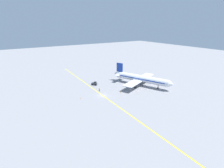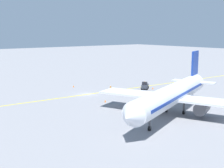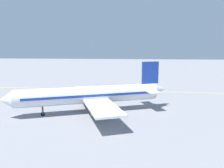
{
  "view_description": "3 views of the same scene",
  "coord_description": "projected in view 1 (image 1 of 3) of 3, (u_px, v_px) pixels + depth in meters",
  "views": [
    {
      "loc": [
        37.24,
        65.7,
        31.94
      ],
      "look_at": [
        -5.37,
        -0.45,
        4.62
      ],
      "focal_mm": 28.0,
      "sensor_mm": 36.0,
      "label": 1
    },
    {
      "loc": [
        -60.32,
        39.34,
        14.71
      ],
      "look_at": [
        -4.33,
        -4.07,
        2.64
      ],
      "focal_mm": 50.0,
      "sensor_mm": 36.0,
      "label": 2
    },
    {
      "loc": [
        -69.31,
        -11.0,
        13.64
      ],
      "look_at": [
        -1.77,
        -3.65,
        2.36
      ],
      "focal_mm": 35.0,
      "sensor_mm": 36.0,
      "label": 3
    }
  ],
  "objects": [
    {
      "name": "baggage_tug_dark",
      "position": [
        94.0,
        84.0,
        95.39
      ],
      "size": [
        3.06,
        3.27,
        2.11
      ],
      "color": "#333842",
      "rests_on": "ground"
    },
    {
      "name": "ground_plane",
      "position": [
        103.0,
        96.0,
        81.71
      ],
      "size": [
        400.0,
        400.0,
        0.0
      ],
      "primitive_type": "plane",
      "color": "gray"
    },
    {
      "name": "ground_crew_worker",
      "position": [
        99.0,
        89.0,
        86.81
      ],
      "size": [
        0.38,
        0.5,
        1.68
      ],
      "color": "#23232D",
      "rests_on": "ground"
    },
    {
      "name": "traffic_cone_near_nose",
      "position": [
        95.0,
        83.0,
        97.54
      ],
      "size": [
        0.32,
        0.32,
        0.55
      ],
      "primitive_type": "cone",
      "color": "orange",
      "rests_on": "ground"
    },
    {
      "name": "apron_yellow_centreline",
      "position": [
        103.0,
        96.0,
        81.71
      ],
      "size": [
        4.38,
        119.95,
        0.01
      ],
      "primitive_type": "cube",
      "rotation": [
        0.0,
        0.0,
        -0.03
      ],
      "color": "yellow",
      "rests_on": "ground"
    },
    {
      "name": "traffic_cone_far_edge",
      "position": [
        121.0,
        92.0,
        85.13
      ],
      "size": [
        0.32,
        0.32,
        0.55
      ],
      "primitive_type": "cone",
      "color": "orange",
      "rests_on": "ground"
    },
    {
      "name": "airplane_at_gate",
      "position": [
        141.0,
        79.0,
        94.49
      ],
      "size": [
        27.89,
        34.0,
        10.6
      ],
      "color": "silver",
      "rests_on": "ground"
    },
    {
      "name": "traffic_cone_by_wingtip",
      "position": [
        81.0,
        98.0,
        78.34
      ],
      "size": [
        0.32,
        0.32,
        0.55
      ],
      "primitive_type": "cone",
      "color": "orange",
      "rests_on": "ground"
    },
    {
      "name": "traffic_cone_mid_apron",
      "position": [
        155.0,
        88.0,
        90.46
      ],
      "size": [
        0.32,
        0.32,
        0.55
      ],
      "primitive_type": "cone",
      "color": "orange",
      "rests_on": "ground"
    }
  ]
}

